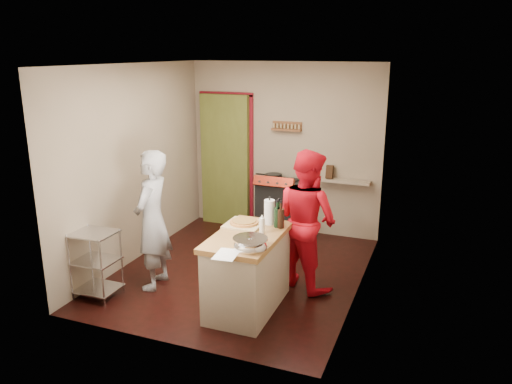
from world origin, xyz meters
TOP-DOWN VIEW (x-y plane):
  - floor at (0.00, 0.00)m, footprint 3.50×3.50m
  - back_wall at (-0.64, 1.78)m, footprint 3.00×0.44m
  - left_wall at (-1.50, 0.00)m, footprint 0.04×3.50m
  - right_wall at (1.50, 0.00)m, footprint 0.04×3.50m
  - ceiling at (0.00, 0.00)m, footprint 3.00×3.50m
  - stove at (0.05, 1.42)m, footprint 0.60×0.63m
  - wire_shelving at (-1.28, -1.20)m, footprint 0.48×0.40m
  - island at (0.44, -0.82)m, footprint 0.69×1.31m
  - person_stripe at (-0.81, -0.72)m, footprint 0.47×0.65m
  - person_red at (0.88, -0.04)m, footprint 1.03×0.97m

SIDE VIEW (x-z plane):
  - floor at x=0.00m, z-range 0.00..0.00m
  - wire_shelving at x=-1.28m, z-range 0.04..0.84m
  - stove at x=0.05m, z-range -0.05..0.95m
  - island at x=0.44m, z-range -0.13..1.05m
  - person_stripe at x=-0.81m, z-range 0.00..1.67m
  - person_red at x=0.88m, z-range 0.00..1.67m
  - back_wall at x=-0.64m, z-range -0.17..2.43m
  - left_wall at x=-1.50m, z-range 0.00..2.60m
  - right_wall at x=1.50m, z-range 0.00..2.60m
  - ceiling at x=0.00m, z-range 2.60..2.62m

